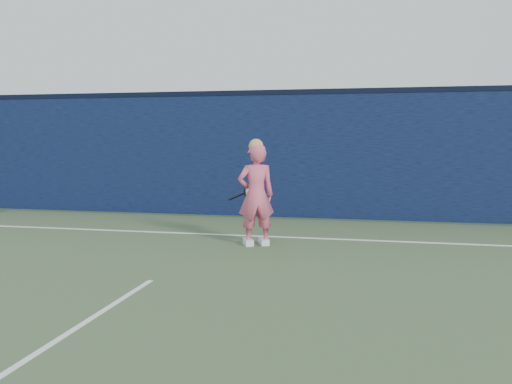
# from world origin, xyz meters

# --- Properties ---
(ground) EXTENTS (80.00, 80.00, 0.00)m
(ground) POSITION_xyz_m (0.00, 0.00, 0.00)
(ground) COLOR #2D462B
(ground) RESTS_ON ground
(backstop_wall) EXTENTS (24.00, 0.40, 2.50)m
(backstop_wall) POSITION_xyz_m (0.00, 6.50, 1.25)
(backstop_wall) COLOR black
(backstop_wall) RESTS_ON ground
(wall_cap) EXTENTS (24.00, 0.42, 0.10)m
(wall_cap) POSITION_xyz_m (0.00, 6.50, 2.55)
(wall_cap) COLOR black
(wall_cap) RESTS_ON backstop_wall
(player) EXTENTS (0.66, 0.56, 1.61)m
(player) POSITION_xyz_m (0.72, 3.31, 0.78)
(player) COLOR #E45879
(player) RESTS_ON ground
(racket) EXTENTS (0.38, 0.42, 0.28)m
(racket) POSITION_xyz_m (0.50, 3.75, 0.76)
(racket) COLOR black
(racket) RESTS_ON ground
(court_lines) EXTENTS (11.00, 12.04, 0.01)m
(court_lines) POSITION_xyz_m (0.00, -0.33, 0.01)
(court_lines) COLOR white
(court_lines) RESTS_ON court_surface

